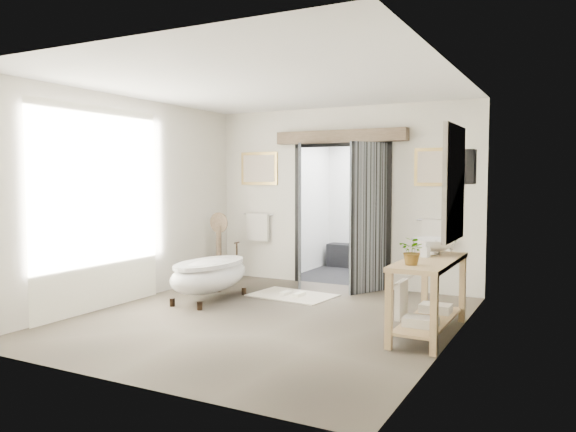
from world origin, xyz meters
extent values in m
plane|color=#665C4D|center=(0.00, 0.00, 0.00)|extent=(5.00, 5.00, 0.00)
cube|color=beige|center=(0.00, -2.50, 1.45)|extent=(4.50, 0.02, 2.90)
cube|color=beige|center=(-2.25, 0.00, 1.45)|extent=(0.02, 5.00, 2.90)
cube|color=beige|center=(2.25, 0.00, 1.45)|extent=(0.02, 5.00, 2.90)
cube|color=beige|center=(-1.52, 2.50, 1.45)|extent=(1.45, 0.02, 2.90)
cube|color=beige|center=(1.52, 2.50, 1.45)|extent=(1.45, 0.02, 2.90)
cube|color=beige|center=(0.00, 2.50, 2.60)|extent=(1.60, 0.02, 0.60)
cube|color=silver|center=(0.00, 0.00, 2.90)|extent=(4.50, 5.00, 0.02)
cube|color=white|center=(-2.20, -0.60, 1.35)|extent=(0.02, 2.20, 2.70)
cube|color=gray|center=(2.23, 0.23, 1.70)|extent=(0.05, 0.95, 1.25)
cube|color=silver|center=(2.19, 0.23, 1.70)|extent=(0.01, 0.80, 1.10)
cube|color=black|center=(2.13, 1.55, 1.90)|extent=(0.20, 0.20, 0.45)
sphere|color=#FFCC8C|center=(2.13, 1.55, 1.90)|extent=(0.10, 0.10, 0.10)
cube|color=black|center=(0.00, 3.50, 0.01)|extent=(2.20, 2.00, 0.01)
cube|color=silver|center=(0.00, 3.50, 2.50)|extent=(2.20, 2.00, 0.02)
cube|color=white|center=(0.00, 4.50, 1.25)|extent=(2.20, 0.02, 2.50)
cube|color=white|center=(-1.10, 3.50, 1.25)|extent=(0.02, 2.00, 2.50)
cube|color=white|center=(1.10, 3.50, 1.25)|extent=(0.02, 2.00, 2.50)
cube|color=black|center=(0.00, 4.32, 0.23)|extent=(2.00, 0.35, 0.45)
cylinder|color=silver|center=(-0.40, 4.47, 1.60)|extent=(0.40, 0.03, 0.40)
cylinder|color=silver|center=(0.40, 4.47, 1.60)|extent=(0.40, 0.03, 0.40)
cube|color=black|center=(-0.80, 2.50, 1.15)|extent=(0.07, 0.10, 2.30)
cube|color=black|center=(0.80, 2.50, 1.15)|extent=(0.07, 0.10, 2.30)
cube|color=black|center=(0.00, 2.50, 2.30)|extent=(1.67, 0.10, 0.07)
cube|color=black|center=(-0.60, 2.15, 1.15)|extent=(0.40, 0.73, 2.30)
cube|color=black|center=(0.60, 2.15, 1.15)|extent=(0.40, 0.73, 2.30)
cube|color=brown|center=(0.00, 2.40, 2.42)|extent=(2.20, 0.20, 0.20)
cube|color=tan|center=(-1.55, 2.48, 1.92)|extent=(0.72, 0.03, 0.57)
cube|color=beige|center=(-1.55, 2.46, 1.92)|extent=(0.62, 0.01, 0.47)
cube|color=tan|center=(1.55, 2.48, 1.92)|extent=(0.72, 0.03, 0.57)
cube|color=beige|center=(1.55, 2.46, 1.92)|extent=(0.62, 0.01, 0.47)
cylinder|color=silver|center=(-1.55, 2.44, 1.12)|extent=(0.60, 0.02, 0.02)
cube|color=silver|center=(-1.55, 2.42, 0.90)|extent=(0.42, 0.08, 0.48)
cylinder|color=silver|center=(1.55, 2.44, 1.12)|extent=(0.60, 0.02, 0.02)
cube|color=silver|center=(1.55, 2.42, 0.90)|extent=(0.42, 0.08, 0.48)
cylinder|color=black|center=(-1.47, -0.01, 0.06)|extent=(0.07, 0.07, 0.11)
cylinder|color=black|center=(-1.01, -0.01, 0.06)|extent=(0.07, 0.07, 0.11)
cylinder|color=black|center=(-1.47, 1.10, 0.06)|extent=(0.07, 0.07, 0.11)
cylinder|color=black|center=(-1.01, 1.10, 0.06)|extent=(0.07, 0.07, 0.11)
ellipsoid|color=white|center=(-1.24, 0.54, 0.36)|extent=(0.70, 1.57, 0.50)
cylinder|color=black|center=(-1.24, 1.26, 0.66)|extent=(0.03, 0.03, 0.20)
cube|color=tan|center=(1.75, -0.51, 0.42)|extent=(0.07, 0.07, 0.85)
cube|color=tan|center=(2.21, -0.51, 0.42)|extent=(0.07, 0.07, 0.85)
cube|color=tan|center=(1.75, 0.97, 0.42)|extent=(0.07, 0.07, 0.85)
cube|color=tan|center=(2.21, 0.97, 0.42)|extent=(0.07, 0.07, 0.85)
cube|color=tan|center=(1.98, 0.23, 0.82)|extent=(0.55, 1.60, 0.05)
cube|color=tan|center=(1.98, 0.23, 0.16)|extent=(0.45, 1.50, 0.03)
cylinder|color=silver|center=(1.71, 0.23, 0.60)|extent=(0.02, 1.40, 0.02)
cube|color=silver|center=(1.71, 0.08, 0.40)|extent=(0.06, 0.34, 0.42)
cube|color=silver|center=(1.98, -0.12, 0.23)|extent=(0.35, 0.25, 0.10)
cube|color=silver|center=(1.98, 0.58, 0.23)|extent=(0.35, 0.25, 0.10)
cube|color=brown|center=(-1.92, 1.77, 0.04)|extent=(0.23, 0.23, 0.08)
cylinder|color=brown|center=(-1.92, 1.77, 0.51)|extent=(0.09, 0.09, 0.87)
cylinder|color=silver|center=(-1.92, 1.79, 1.01)|extent=(0.31, 0.02, 0.31)
cylinder|color=brown|center=(-1.92, 1.77, 1.01)|extent=(0.35, 0.02, 0.35)
cube|color=beige|center=(-0.32, 1.36, 0.01)|extent=(1.28, 0.92, 0.01)
cube|color=white|center=(-0.42, 1.34, 0.04)|extent=(0.11, 0.25, 0.05)
cube|color=white|center=(-0.20, 1.34, 0.04)|extent=(0.11, 0.25, 0.05)
imported|color=white|center=(1.93, 0.66, 0.94)|extent=(0.57, 0.57, 0.19)
imported|color=gray|center=(1.92, -0.26, 1.00)|extent=(0.32, 0.30, 0.29)
imported|color=gray|center=(1.89, 0.37, 0.94)|extent=(0.10, 0.10, 0.18)
imported|color=gray|center=(1.90, 0.86, 0.93)|extent=(0.15, 0.15, 0.15)
camera|label=1|loc=(3.45, -5.99, 1.75)|focal=35.00mm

